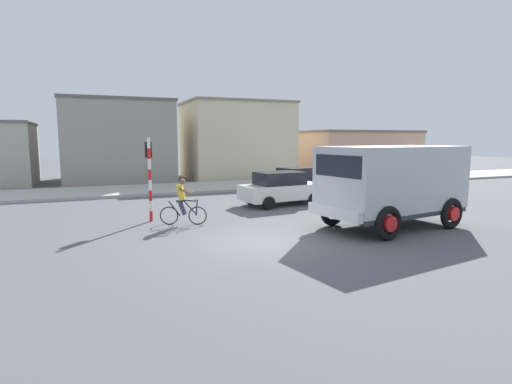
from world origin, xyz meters
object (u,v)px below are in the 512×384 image
cyclist (183,202)px  traffic_light_pole (149,168)px  car_red_near (301,182)px  car_white_mid (281,188)px  truck_foreground (392,181)px

cyclist → traffic_light_pole: (-1.01, 1.17, 1.20)m
cyclist → car_red_near: bearing=32.9°
car_red_near → car_white_mid: (-2.29, -2.25, 0.00)m
truck_foreground → car_white_mid: size_ratio=1.37×
truck_foreground → car_white_mid: (-1.48, 5.92, -0.85)m
traffic_light_pole → car_red_near: (8.61, 3.76, -1.25)m
cyclist → truck_foreground: bearing=-25.6°
truck_foreground → cyclist: 7.57m
car_red_near → cyclist: bearing=-147.1°
traffic_light_pole → car_red_near: 9.48m
truck_foreground → traffic_light_pole: 8.97m
car_white_mid → car_red_near: bearing=44.5°
car_red_near → car_white_mid: 3.21m
car_red_near → truck_foreground: bearing=-95.7°
traffic_light_pole → car_white_mid: size_ratio=0.77×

